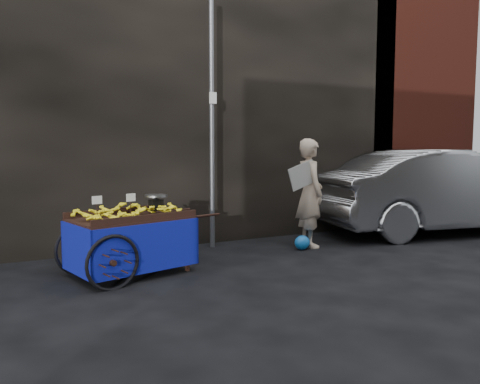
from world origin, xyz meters
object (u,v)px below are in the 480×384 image
banana_cart (128,223)px  vendor (310,193)px  plastic_bag (302,243)px  parked_car (442,191)px

banana_cart → vendor: vendor is taller
plastic_bag → vendor: bearing=34.2°
plastic_bag → parked_car: (3.26, 0.08, 0.67)m
banana_cart → parked_car: 6.07m
banana_cart → vendor: size_ratio=1.20×
vendor → parked_car: vendor is taller
plastic_bag → parked_car: bearing=1.4°
vendor → plastic_bag: 0.83m
plastic_bag → parked_car: parked_car is taller
vendor → parked_car: (3.00, -0.10, -0.09)m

